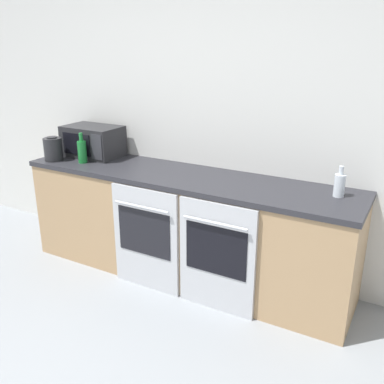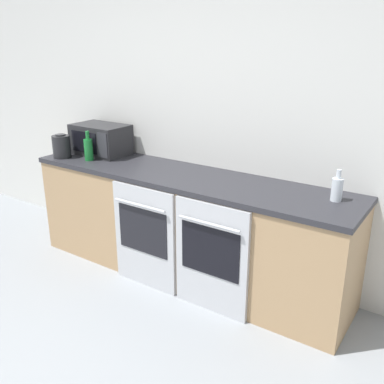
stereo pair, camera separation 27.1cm
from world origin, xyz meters
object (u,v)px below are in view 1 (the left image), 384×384
at_px(bottle_clear, 340,185).
at_px(kettle, 53,149).
at_px(oven_right, 216,257).
at_px(bottle_green, 82,151).
at_px(microwave, 93,141).
at_px(oven_left, 145,239).

xyz_separation_m(bottle_clear, kettle, (-2.37, -0.27, 0.02)).
xyz_separation_m(oven_right, bottle_green, (-1.39, 0.21, 0.56)).
bearing_deg(kettle, bottle_green, 13.71).
relative_size(oven_right, microwave, 1.63).
relative_size(oven_right, kettle, 3.97).
distance_m(oven_left, bottle_green, 0.98).
distance_m(oven_left, bottle_clear, 1.48).
bearing_deg(microwave, bottle_green, -72.74).
xyz_separation_m(oven_left, bottle_clear, (1.32, 0.40, 0.54)).
bearing_deg(oven_right, microwave, 163.76).
bearing_deg(oven_right, bottle_clear, 29.83).
relative_size(oven_left, bottle_green, 3.22).
relative_size(oven_left, bottle_clear, 3.93).
bearing_deg(oven_right, oven_left, 180.00).
bearing_deg(bottle_clear, kettle, -173.61).
bearing_deg(oven_left, bottle_green, 165.22).
bearing_deg(kettle, oven_right, -4.76).
relative_size(oven_left, microwave, 1.63).
xyz_separation_m(oven_right, kettle, (-1.67, 0.14, 0.56)).
height_order(oven_right, microwave, microwave).
bearing_deg(microwave, kettle, -125.61).
xyz_separation_m(oven_right, bottle_clear, (0.71, 0.40, 0.54)).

